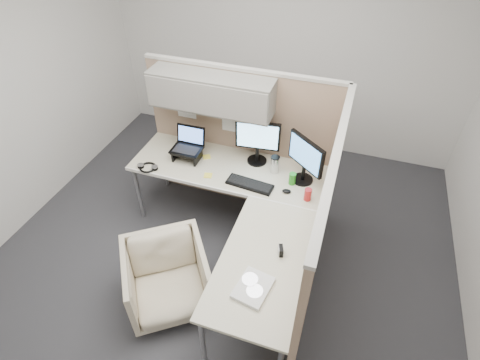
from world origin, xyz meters
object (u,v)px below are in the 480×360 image
(office_chair, at_px, (167,276))
(monitor_left, at_px, (258,139))
(keyboard, at_px, (250,184))
(desk, at_px, (238,202))

(office_chair, distance_m, monitor_left, 1.53)
(keyboard, bearing_deg, office_chair, -109.68)
(office_chair, bearing_deg, keyboard, 29.22)
(office_chair, xyz_separation_m, monitor_left, (0.40, 1.32, 0.66))
(monitor_left, xyz_separation_m, keyboard, (0.04, -0.38, -0.26))
(desk, height_order, keyboard, keyboard)
(desk, bearing_deg, monitor_left, 90.06)
(desk, bearing_deg, office_chair, -118.91)
(desk, xyz_separation_m, keyboard, (0.04, 0.21, 0.05))
(monitor_left, bearing_deg, office_chair, -113.32)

